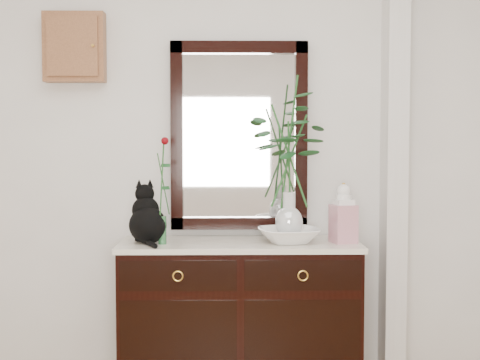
{
  "coord_description": "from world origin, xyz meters",
  "views": [
    {
      "loc": [
        0.04,
        -1.96,
        1.41
      ],
      "look_at": [
        0.1,
        1.63,
        1.2
      ],
      "focal_mm": 50.0,
      "sensor_mm": 36.0,
      "label": 1
    }
  ],
  "objects_px": {
    "lotus_bowl": "(289,235)",
    "ginger_jar": "(343,212)",
    "sideboard": "(240,308)",
    "cat": "(148,213)"
  },
  "relations": [
    {
      "from": "lotus_bowl",
      "to": "ginger_jar",
      "type": "height_order",
      "value": "ginger_jar"
    },
    {
      "from": "sideboard",
      "to": "ginger_jar",
      "type": "distance_m",
      "value": 0.79
    },
    {
      "from": "sideboard",
      "to": "lotus_bowl",
      "type": "xyz_separation_m",
      "value": [
        0.27,
        -0.05,
        0.42
      ]
    },
    {
      "from": "sideboard",
      "to": "lotus_bowl",
      "type": "height_order",
      "value": "lotus_bowl"
    },
    {
      "from": "cat",
      "to": "lotus_bowl",
      "type": "bearing_deg",
      "value": -22.33
    },
    {
      "from": "sideboard",
      "to": "cat",
      "type": "height_order",
      "value": "cat"
    },
    {
      "from": "cat",
      "to": "ginger_jar",
      "type": "xyz_separation_m",
      "value": [
        1.08,
        -0.01,
        0.0
      ]
    },
    {
      "from": "lotus_bowl",
      "to": "ginger_jar",
      "type": "xyz_separation_m",
      "value": [
        0.3,
        -0.0,
        0.13
      ]
    },
    {
      "from": "cat",
      "to": "ginger_jar",
      "type": "distance_m",
      "value": 1.08
    },
    {
      "from": "sideboard",
      "to": "cat",
      "type": "xyz_separation_m",
      "value": [
        -0.51,
        -0.04,
        0.54
      ]
    }
  ]
}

